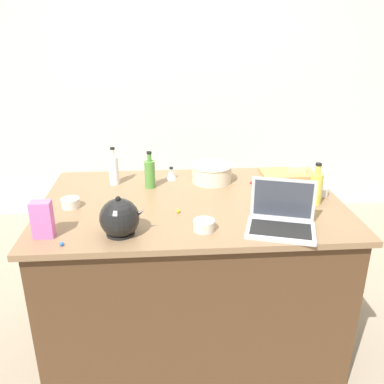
% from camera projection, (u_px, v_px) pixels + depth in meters
% --- Properties ---
extents(ground_plane, '(12.00, 12.00, 0.00)m').
position_uv_depth(ground_plane, '(192.00, 333.00, 2.58)').
color(ground_plane, gray).
extents(wall_back, '(8.00, 0.10, 2.60)m').
position_uv_depth(wall_back, '(177.00, 80.00, 3.87)').
color(wall_back, beige).
rests_on(wall_back, ground).
extents(island_counter, '(1.61, 1.04, 0.90)m').
position_uv_depth(island_counter, '(192.00, 271.00, 2.41)').
color(island_counter, '#4C331E').
rests_on(island_counter, ground).
extents(laptop, '(0.36, 0.31, 0.22)m').
position_uv_depth(laptop, '(281.00, 219.00, 1.92)').
color(laptop, '#B7B7BC').
rests_on(laptop, island_counter).
extents(mixing_bowl_large, '(0.25, 0.25, 0.11)m').
position_uv_depth(mixing_bowl_large, '(212.00, 173.00, 2.49)').
color(mixing_bowl_large, beige).
rests_on(mixing_bowl_large, island_counter).
extents(bottle_oil, '(0.07, 0.07, 0.22)m').
position_uv_depth(bottle_oil, '(316.00, 187.00, 2.18)').
color(bottle_oil, '#DBC64C').
rests_on(bottle_oil, island_counter).
extents(bottle_vinegar, '(0.06, 0.06, 0.23)m').
position_uv_depth(bottle_vinegar, '(114.00, 170.00, 2.44)').
color(bottle_vinegar, white).
rests_on(bottle_vinegar, island_counter).
extents(bottle_olive, '(0.06, 0.06, 0.22)m').
position_uv_depth(bottle_olive, '(150.00, 173.00, 2.39)').
color(bottle_olive, '#4C8C38').
rests_on(bottle_olive, island_counter).
extents(kettle, '(0.21, 0.18, 0.20)m').
position_uv_depth(kettle, '(120.00, 218.00, 1.85)').
color(kettle, black).
rests_on(kettle, island_counter).
extents(cutting_board, '(0.34, 0.20, 0.02)m').
position_uv_depth(cutting_board, '(288.00, 173.00, 2.62)').
color(cutting_board, '#AD7F4C').
rests_on(cutting_board, island_counter).
extents(butter_stick_left, '(0.11, 0.04, 0.04)m').
position_uv_depth(butter_stick_left, '(297.00, 169.00, 2.62)').
color(butter_stick_left, '#F4E58C').
rests_on(butter_stick_left, cutting_board).
extents(ramekin_small, '(0.09, 0.09, 0.05)m').
position_uv_depth(ramekin_small, '(320.00, 191.00, 2.30)').
color(ramekin_small, white).
rests_on(ramekin_small, island_counter).
extents(ramekin_medium, '(0.10, 0.10, 0.05)m').
position_uv_depth(ramekin_medium, '(204.00, 225.00, 1.91)').
color(ramekin_medium, beige).
rests_on(ramekin_medium, island_counter).
extents(ramekin_wide, '(0.10, 0.10, 0.05)m').
position_uv_depth(ramekin_wide, '(70.00, 203.00, 2.15)').
color(ramekin_wide, beige).
rests_on(ramekin_wide, island_counter).
extents(kitchen_timer, '(0.07, 0.07, 0.08)m').
position_uv_depth(kitchen_timer, '(171.00, 174.00, 2.54)').
color(kitchen_timer, '#B2B2B7').
rests_on(kitchen_timer, island_counter).
extents(candy_bag, '(0.09, 0.06, 0.17)m').
position_uv_depth(candy_bag, '(42.00, 219.00, 1.83)').
color(candy_bag, pink).
rests_on(candy_bag, island_counter).
extents(candy_0, '(0.02, 0.02, 0.02)m').
position_uv_depth(candy_0, '(178.00, 211.00, 2.09)').
color(candy_0, yellow).
rests_on(candy_0, island_counter).
extents(candy_2, '(0.02, 0.02, 0.02)m').
position_uv_depth(candy_2, '(62.00, 244.00, 1.78)').
color(candy_2, blue).
rests_on(candy_2, island_counter).
extents(candy_3, '(0.01, 0.01, 0.01)m').
position_uv_depth(candy_3, '(251.00, 183.00, 2.48)').
color(candy_3, red).
rests_on(candy_3, island_counter).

